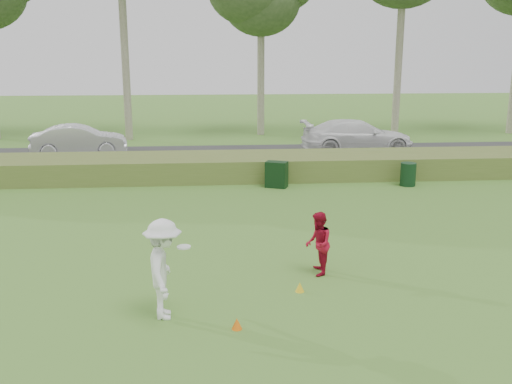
{
  "coord_description": "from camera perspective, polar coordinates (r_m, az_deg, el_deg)",
  "views": [
    {
      "loc": [
        -1.26,
        -11.23,
        5.05
      ],
      "look_at": [
        0.0,
        4.0,
        1.3
      ],
      "focal_mm": 40.0,
      "sensor_mm": 36.0,
      "label": 1
    }
  ],
  "objects": [
    {
      "name": "cone_yellow",
      "position": [
        12.55,
        4.4,
        -9.45
      ],
      "size": [
        0.2,
        0.2,
        0.21
      ],
      "primitive_type": "cone",
      "color": "yellow",
      "rests_on": "ground"
    },
    {
      "name": "cone_orange",
      "position": [
        10.96,
        -1.93,
        -13.02
      ],
      "size": [
        0.2,
        0.2,
        0.22
      ],
      "primitive_type": "cone",
      "color": "orange",
      "rests_on": "ground"
    },
    {
      "name": "player_red",
      "position": [
        13.31,
        6.24,
        -5.16
      ],
      "size": [
        0.64,
        0.78,
        1.49
      ],
      "primitive_type": "imported",
      "rotation": [
        0.0,
        0.0,
        -1.68
      ],
      "color": "maroon",
      "rests_on": "ground"
    },
    {
      "name": "reed_strip",
      "position": [
        23.71,
        -1.6,
        2.6
      ],
      "size": [
        80.0,
        3.0,
        0.9
      ],
      "primitive_type": "cube",
      "color": "#53692A",
      "rests_on": "ground"
    },
    {
      "name": "player_white",
      "position": [
        11.21,
        -9.22,
        -7.63
      ],
      "size": [
        0.93,
        1.31,
        1.98
      ],
      "rotation": [
        0.0,
        0.0,
        1.61
      ],
      "color": "white",
      "rests_on": "ground"
    },
    {
      "name": "park_road",
      "position": [
        28.7,
        -2.15,
        3.7
      ],
      "size": [
        80.0,
        6.0,
        0.06
      ],
      "primitive_type": "cube",
      "color": "#2D2D2D",
      "rests_on": "ground"
    },
    {
      "name": "car_mid",
      "position": [
        29.7,
        -17.25,
        4.98
      ],
      "size": [
        4.78,
        2.22,
        1.52
      ],
      "primitive_type": "imported",
      "rotation": [
        0.0,
        0.0,
        1.71
      ],
      "color": "silver",
      "rests_on": "park_road"
    },
    {
      "name": "utility_cabinet",
      "position": [
        21.86,
        2.07,
        1.76
      ],
      "size": [
        0.93,
        0.77,
        1.0
      ],
      "primitive_type": "cube",
      "rotation": [
        0.0,
        0.0,
        -0.4
      ],
      "color": "black",
      "rests_on": "ground"
    },
    {
      "name": "ground",
      "position": [
        12.38,
        1.55,
        -10.3
      ],
      "size": [
        120.0,
        120.0,
        0.0
      ],
      "primitive_type": "plane",
      "color": "#407727",
      "rests_on": "ground"
    },
    {
      "name": "car_right",
      "position": [
        29.75,
        10.09,
        5.53
      ],
      "size": [
        5.7,
        2.32,
        1.65
      ],
      "primitive_type": "imported",
      "rotation": [
        0.0,
        0.0,
        1.57
      ],
      "color": "white",
      "rests_on": "park_road"
    },
    {
      "name": "trash_bin",
      "position": [
        22.9,
        14.97,
        1.72
      ],
      "size": [
        0.64,
        0.64,
        0.9
      ],
      "primitive_type": "cylinder",
      "rotation": [
        0.0,
        0.0,
        0.08
      ],
      "color": "black",
      "rests_on": "ground"
    }
  ]
}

